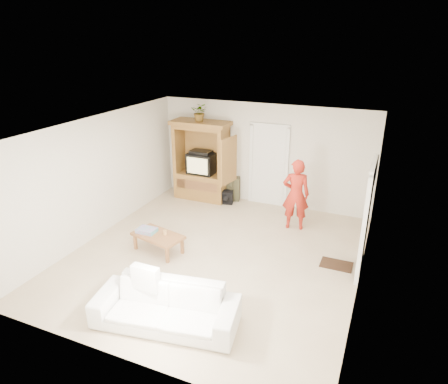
# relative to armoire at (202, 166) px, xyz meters

# --- Properties ---
(floor) EXTENTS (6.00, 6.00, 0.00)m
(floor) POSITION_rel_armoire_xyz_m (1.58, -2.66, -0.91)
(floor) COLOR tan
(floor) RESTS_ON ground
(ceiling) EXTENTS (6.00, 6.00, 0.00)m
(ceiling) POSITION_rel_armoire_xyz_m (1.58, -2.66, 1.69)
(ceiling) COLOR white
(ceiling) RESTS_ON floor
(wall_back) EXTENTS (5.50, 0.00, 5.50)m
(wall_back) POSITION_rel_armoire_xyz_m (1.58, 0.34, 0.39)
(wall_back) COLOR silver
(wall_back) RESTS_ON floor
(wall_front) EXTENTS (5.50, 0.00, 5.50)m
(wall_front) POSITION_rel_armoire_xyz_m (1.58, -5.66, 0.39)
(wall_front) COLOR silver
(wall_front) RESTS_ON floor
(wall_left) EXTENTS (0.00, 6.00, 6.00)m
(wall_left) POSITION_rel_armoire_xyz_m (-1.17, -2.66, 0.39)
(wall_left) COLOR silver
(wall_left) RESTS_ON floor
(wall_right) EXTENTS (0.00, 6.00, 6.00)m
(wall_right) POSITION_rel_armoire_xyz_m (4.33, -2.66, 0.39)
(wall_right) COLOR silver
(wall_right) RESTS_ON floor
(armoire) EXTENTS (1.82, 1.14, 2.10)m
(armoire) POSITION_rel_armoire_xyz_m (0.00, 0.00, 0.00)
(armoire) COLOR olive
(armoire) RESTS_ON floor
(door_back) EXTENTS (0.85, 0.05, 2.04)m
(door_back) POSITION_rel_armoire_xyz_m (1.73, 0.31, 0.11)
(door_back) COLOR white
(door_back) RESTS_ON floor
(doorway_right) EXTENTS (0.05, 0.90, 2.04)m
(doorway_right) POSITION_rel_armoire_xyz_m (4.30, -2.06, 0.11)
(doorway_right) COLOR black
(doorway_right) RESTS_ON floor
(framed_picture) EXTENTS (0.03, 0.60, 0.48)m
(framed_picture) POSITION_rel_armoire_xyz_m (4.31, -0.76, 0.69)
(framed_picture) COLOR black
(framed_picture) RESTS_ON wall_right
(doormat) EXTENTS (0.60, 0.40, 0.02)m
(doormat) POSITION_rel_armoire_xyz_m (3.88, -2.06, -0.90)
(doormat) COLOR #382316
(doormat) RESTS_ON floor
(plant) EXTENTS (0.49, 0.45, 0.46)m
(plant) POSITION_rel_armoire_xyz_m (-0.02, -0.03, 1.42)
(plant) COLOR #4C7238
(plant) RESTS_ON armoire
(man) EXTENTS (0.67, 0.51, 1.64)m
(man) POSITION_rel_armoire_xyz_m (2.72, -0.81, -0.09)
(man) COLOR #B02517
(man) RESTS_ON floor
(sofa) EXTENTS (2.30, 1.21, 0.64)m
(sofa) POSITION_rel_armoire_xyz_m (1.73, -4.81, -0.59)
(sofa) COLOR white
(sofa) RESTS_ON floor
(coffee_table) EXTENTS (1.13, 0.78, 0.39)m
(coffee_table) POSITION_rel_armoire_xyz_m (0.44, -2.96, -0.57)
(coffee_table) COLOR brown
(coffee_table) RESTS_ON floor
(towel) EXTENTS (0.38, 0.28, 0.08)m
(towel) POSITION_rel_armoire_xyz_m (0.18, -2.96, -0.48)
(towel) COLOR #C94396
(towel) RESTS_ON coffee_table
(candle) EXTENTS (0.08, 0.08, 0.10)m
(candle) POSITION_rel_armoire_xyz_m (0.58, -2.91, -0.47)
(candle) COLOR tan
(candle) RESTS_ON coffee_table
(backpack_black) EXTENTS (0.32, 0.23, 0.36)m
(backpack_black) POSITION_rel_armoire_xyz_m (0.78, -0.15, -0.73)
(backpack_black) COLOR black
(backpack_black) RESTS_ON floor
(backpack_olive) EXTENTS (0.39, 0.33, 0.64)m
(backpack_olive) POSITION_rel_armoire_xyz_m (0.82, 0.18, -0.59)
(backpack_olive) COLOR #47442B
(backpack_olive) RESTS_ON floor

